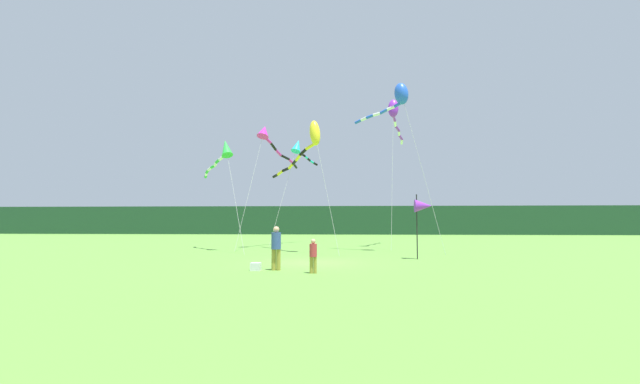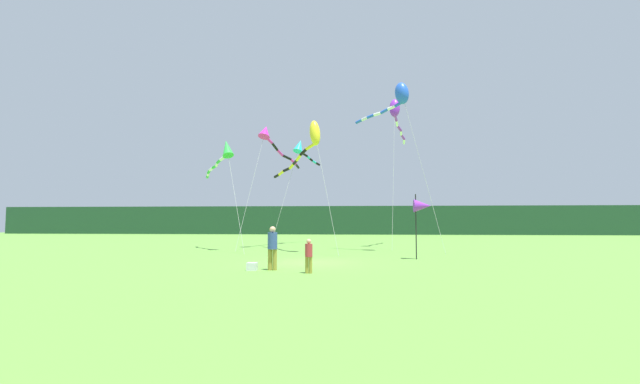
% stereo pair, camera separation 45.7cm
% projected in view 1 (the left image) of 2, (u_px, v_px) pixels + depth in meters
% --- Properties ---
extents(ground_plane, '(120.00, 120.00, 0.00)m').
position_uv_depth(ground_plane, '(311.00, 263.00, 20.84)').
color(ground_plane, '#5B9338').
extents(distant_treeline, '(108.00, 3.81, 4.27)m').
position_uv_depth(distant_treeline, '(338.00, 220.00, 65.76)').
color(distant_treeline, '#1E4228').
rests_on(distant_treeline, ground).
extents(person_adult, '(0.40, 0.40, 1.81)m').
position_uv_depth(person_adult, '(276.00, 246.00, 17.69)').
color(person_adult, olive).
rests_on(person_adult, ground).
extents(person_child, '(0.29, 0.29, 1.33)m').
position_uv_depth(person_child, '(313.00, 254.00, 16.64)').
color(person_child, olive).
rests_on(person_child, ground).
extents(cooler_box, '(0.40, 0.38, 0.32)m').
position_uv_depth(cooler_box, '(256.00, 267.00, 17.54)').
color(cooler_box, silver).
rests_on(cooler_box, ground).
extents(banner_flag_pole, '(0.90, 0.70, 3.46)m').
position_uv_depth(banner_flag_pole, '(423.00, 206.00, 22.85)').
color(banner_flag_pole, black).
rests_on(banner_flag_pole, ground).
extents(kite_green, '(4.74, 6.18, 7.81)m').
position_uv_depth(kite_green, '(224.00, 152.00, 29.77)').
color(kite_green, '#B2B2B2').
rests_on(kite_green, ground).
extents(kite_cyan, '(3.49, 6.25, 9.47)m').
position_uv_depth(kite_cyan, '(298.00, 148.00, 38.33)').
color(kite_cyan, '#B2B2B2').
rests_on(kite_cyan, ground).
extents(kite_magenta, '(2.97, 9.89, 9.41)m').
position_uv_depth(kite_magenta, '(269.00, 138.00, 33.08)').
color(kite_magenta, '#B2B2B2').
rests_on(kite_magenta, ground).
extents(kite_purple, '(1.96, 8.72, 11.51)m').
position_uv_depth(kite_purple, '(395.00, 114.00, 33.71)').
color(kite_purple, '#B2B2B2').
rests_on(kite_purple, ground).
extents(kite_yellow, '(5.34, 7.52, 8.58)m').
position_uv_depth(kite_yellow, '(309.00, 141.00, 28.07)').
color(kite_yellow, '#B2B2B2').
rests_on(kite_yellow, ground).
extents(kite_blue, '(5.45, 3.91, 11.31)m').
position_uv_depth(kite_blue, '(399.00, 96.00, 28.57)').
color(kite_blue, '#B2B2B2').
rests_on(kite_blue, ground).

